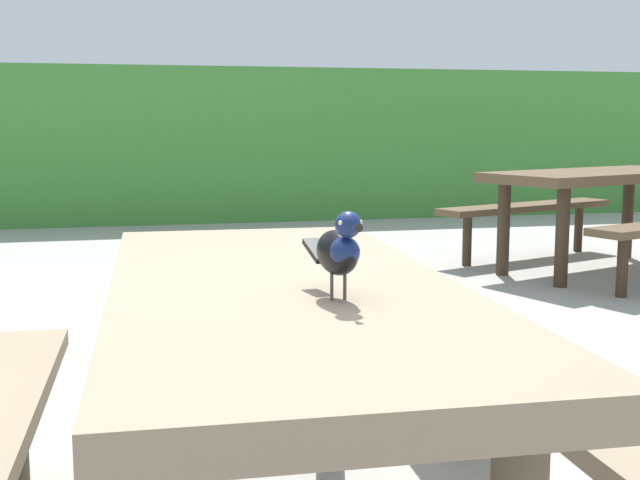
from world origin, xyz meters
The scene contains 4 objects.
hedge_wall centered at (0.00, 8.00, 0.84)m, with size 28.00×1.61×1.68m, color #428438.
picnic_table_foreground centered at (0.29, 0.03, 0.56)m, with size 1.73×1.82×0.74m.
bird_grackle centered at (0.36, -0.23, 0.84)m, with size 0.09×0.29×0.18m.
picnic_table_mid_left centered at (3.33, 3.65, 0.56)m, with size 2.19×2.17×0.74m.
Camera 1 is at (-0.05, -1.81, 1.09)m, focal length 46.86 mm.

